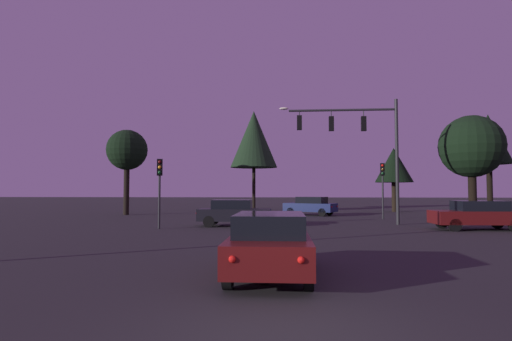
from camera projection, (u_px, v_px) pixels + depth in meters
The scene contains 13 objects.
ground_plane at pixel (285, 218), 30.25m from camera, with size 168.00×168.00×0.00m, color #262326.
traffic_signal_mast_arm at pixel (360, 137), 24.74m from camera, with size 7.18×0.39×7.61m.
traffic_light_corner_left at pixel (383, 179), 28.98m from camera, with size 0.34×0.37×4.00m.
traffic_light_corner_right at pixel (160, 179), 21.91m from camera, with size 0.36×0.38×3.76m.
car_nearside_lane at pixel (270, 243), 9.89m from camera, with size 1.88×4.50×1.52m.
car_crossing_left at pixel (477, 215), 21.18m from camera, with size 4.59×1.95×1.52m.
car_crossing_right at pixel (234, 212), 23.35m from camera, with size 4.22×1.72×1.52m.
car_far_lane at pixel (311, 206), 33.28m from camera, with size 4.51×3.47×1.52m.
tree_behind_sign at pixel (127, 151), 34.26m from camera, with size 3.40×3.40×7.17m.
tree_left_far at pixel (488, 140), 31.30m from camera, with size 3.32×3.32×7.94m.
tree_center_horizon at pixel (394, 166), 39.01m from camera, with size 3.58×3.58×6.13m.
tree_right_cluster at pixel (471, 147), 27.02m from camera, with size 4.14×4.14×7.06m.
tree_lot_edge at pixel (254, 139), 41.62m from camera, with size 4.79×4.79×10.21m.
Camera 1 is at (-0.03, -5.96, 2.09)m, focal length 28.49 mm.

